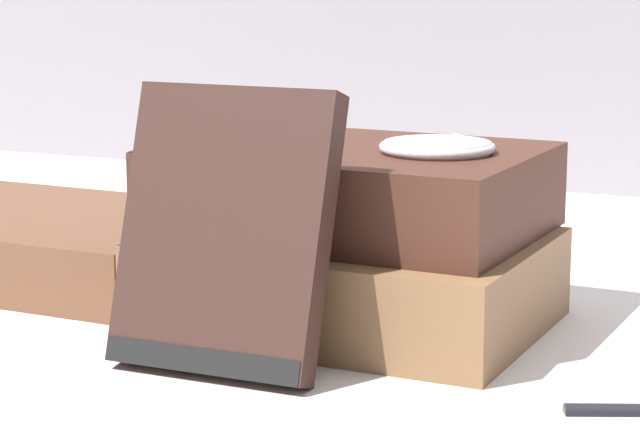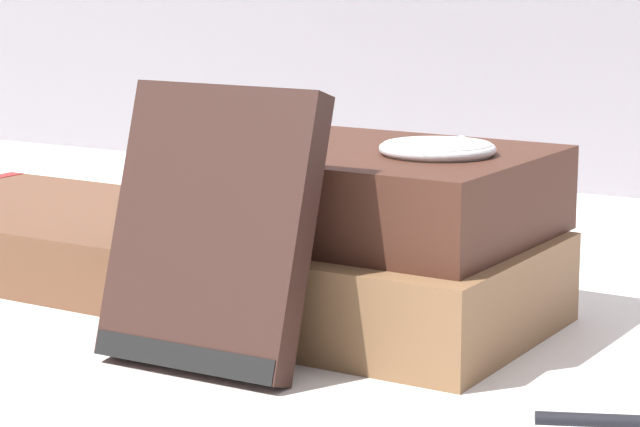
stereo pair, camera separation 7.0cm
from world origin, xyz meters
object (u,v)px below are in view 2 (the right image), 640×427
at_px(reading_glasses, 365,252).
at_px(book_flat_bottom, 343,280).
at_px(book_leaning_front, 210,239).
at_px(book_flat_top, 348,189).
at_px(book_side_left, 52,235).
at_px(pocket_watch, 438,149).

bearing_deg(reading_glasses, book_flat_bottom, -58.20).
bearing_deg(book_leaning_front, book_flat_top, 82.41).
distance_m(book_flat_bottom, book_side_left, 0.23).
height_order(book_flat_bottom, pocket_watch, pocket_watch).
xyz_separation_m(book_side_left, pocket_watch, (0.28, -0.02, 0.08)).
bearing_deg(book_leaning_front, book_side_left, 149.20).
bearing_deg(pocket_watch, book_leaning_front, -121.86).
xyz_separation_m(pocket_watch, reading_glasses, (-0.12, 0.14, -0.10)).
distance_m(book_leaning_front, pocket_watch, 0.13).
bearing_deg(book_flat_top, reading_glasses, 116.58).
xyz_separation_m(book_flat_top, book_leaning_front, (-0.01, -0.11, -0.01)).
bearing_deg(book_flat_bottom, book_flat_top, 111.17).
relative_size(book_flat_top, reading_glasses, 1.76).
xyz_separation_m(book_leaning_front, pocket_watch, (0.07, 0.11, 0.03)).
relative_size(pocket_watch, reading_glasses, 0.56).
distance_m(book_flat_top, book_leaning_front, 0.11).
bearing_deg(reading_glasses, book_flat_top, -57.78).
bearing_deg(book_flat_top, book_side_left, 178.18).
bearing_deg(book_flat_bottom, pocket_watch, 17.06).
bearing_deg(pocket_watch, reading_glasses, 129.76).
bearing_deg(pocket_watch, book_flat_top, 179.15).
distance_m(pocket_watch, reading_glasses, 0.21).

